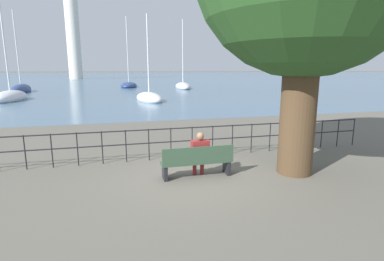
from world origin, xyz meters
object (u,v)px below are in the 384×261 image
at_px(sailboat_1, 21,90).
at_px(park_bench, 197,162).
at_px(harbor_lighthouse, 73,34).
at_px(sailboat_4, 129,85).
at_px(seated_person_left, 200,152).
at_px(sailboat_2, 11,97).
at_px(sailboat_3, 149,98).
at_px(sailboat_0, 183,86).

bearing_deg(sailboat_1, park_bench, -71.37).
xyz_separation_m(park_bench, harbor_lighthouse, (-12.99, 94.07, 13.18)).
height_order(park_bench, sailboat_4, sailboat_4).
height_order(seated_person_left, harbor_lighthouse, harbor_lighthouse).
distance_m(sailboat_4, harbor_lighthouse, 53.83).
relative_size(sailboat_2, sailboat_4, 0.88).
relative_size(sailboat_3, sailboat_4, 0.71).
distance_m(park_bench, harbor_lighthouse, 95.87).
height_order(sailboat_0, sailboat_2, sailboat_0).
distance_m(sailboat_2, sailboat_4, 22.68).
bearing_deg(seated_person_left, sailboat_4, 89.44).
xyz_separation_m(sailboat_1, sailboat_4, (14.22, 7.45, -0.03)).
bearing_deg(sailboat_3, sailboat_4, 81.61).
height_order(sailboat_2, harbor_lighthouse, harbor_lighthouse).
bearing_deg(sailboat_4, seated_person_left, -79.02).
distance_m(seated_person_left, harbor_lighthouse, 95.78).
xyz_separation_m(sailboat_0, sailboat_4, (-8.16, 4.69, 0.01)).
bearing_deg(sailboat_2, sailboat_4, 62.80).
height_order(sailboat_0, sailboat_1, sailboat_0).
bearing_deg(sailboat_0, sailboat_3, -105.60).
height_order(seated_person_left, sailboat_0, sailboat_0).
relative_size(sailboat_4, harbor_lighthouse, 0.40).
xyz_separation_m(park_bench, sailboat_4, (0.52, 43.69, -0.12)).
bearing_deg(seated_person_left, harbor_lighthouse, 97.92).
xyz_separation_m(sailboat_0, sailboat_3, (-7.49, -17.99, -0.03)).
xyz_separation_m(seated_person_left, sailboat_2, (-11.69, 24.43, -0.36)).
xyz_separation_m(seated_person_left, sailboat_3, (1.09, 20.93, -0.41)).
height_order(sailboat_1, sailboat_3, sailboat_1).
height_order(sailboat_2, sailboat_4, sailboat_4).
height_order(sailboat_3, sailboat_4, sailboat_4).
bearing_deg(sailboat_2, park_bench, -59.62).
distance_m(sailboat_0, harbor_lighthouse, 60.66).
height_order(sailboat_0, sailboat_4, sailboat_4).
height_order(park_bench, sailboat_1, sailboat_1).
bearing_deg(sailboat_1, harbor_lighthouse, 87.22).
bearing_deg(harbor_lighthouse, sailboat_4, -74.99).
bearing_deg(sailboat_0, harbor_lighthouse, 118.47).
xyz_separation_m(sailboat_3, sailboat_4, (-0.67, 22.68, 0.04)).
height_order(sailboat_1, sailboat_4, sailboat_4).
bearing_deg(sailboat_0, park_bench, -95.55).
distance_m(park_bench, seated_person_left, 0.28).
xyz_separation_m(sailboat_1, sailboat_3, (14.89, -15.23, -0.07)).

